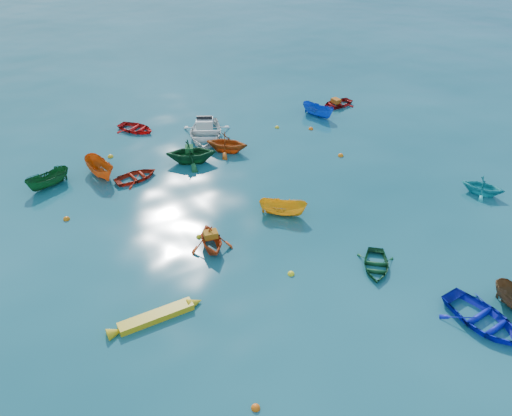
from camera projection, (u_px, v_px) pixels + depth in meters
name	position (u px, v px, depth m)	size (l,w,h in m)	color
ground	(303.00, 263.00, 25.13)	(160.00, 160.00, 0.00)	#0B434F
dinghy_blue_se	(482.00, 323.00, 21.79)	(2.67, 3.73, 0.77)	#0F19BB
dinghy_orange_w	(212.00, 248.00, 26.16)	(2.25, 2.61, 1.37)	#CA3E13
sampan_yellow_mid	(283.00, 215.00, 28.70)	(1.04, 2.77, 1.07)	#F0A415
dinghy_green_e	(375.00, 268.00, 24.86)	(1.88, 2.63, 0.55)	#104622
dinghy_cyan_se	(481.00, 194.00, 30.55)	(2.12, 2.46, 1.29)	teal
dinghy_red_nw	(137.00, 179.00, 32.02)	(1.98, 2.77, 0.58)	#AB200E
sampan_orange_n	(102.00, 176.00, 32.37)	(1.21, 3.21, 1.24)	#CD5813
dinghy_green_n	(192.00, 162.00, 33.83)	(2.88, 3.34, 1.76)	#114B23
dinghy_red_ne	(336.00, 106.00, 41.97)	(2.12, 2.96, 0.61)	#9D0D0D
sampan_blue_far	(318.00, 116.00, 40.25)	(1.10, 2.91, 1.13)	blue
dinghy_red_far	(136.00, 131.00, 37.98)	(2.13, 2.98, 0.62)	red
dinghy_orange_far	(227.00, 152.00, 35.15)	(2.54, 2.94, 1.55)	#BE4C11
sampan_green_far	(50.00, 186.00, 31.26)	(1.08, 2.86, 1.11)	#114B21
kayak_yellow	(157.00, 319.00, 22.03)	(0.61, 4.06, 0.41)	gold
motorboat_white	(206.00, 138.00, 36.97)	(3.57, 4.98, 1.63)	silver
tarp_orange_a	(211.00, 234.00, 25.72)	(0.71, 0.53, 0.34)	#BB6813
tarp_green_b	(189.00, 149.00, 33.24)	(0.70, 0.53, 0.34)	#124B1E
tarp_orange_b	(336.00, 101.00, 41.65)	(0.73, 0.56, 0.36)	#B95613
buoy_or_a	(256.00, 408.00, 18.35)	(0.35, 0.35, 0.35)	#EB5D0C
buoy_ye_a	(291.00, 274.00, 24.45)	(0.34, 0.34, 0.34)	yellow
buoy_or_c	(67.00, 219.00, 28.30)	(0.38, 0.38, 0.38)	#CE640B
buoy_ye_c	(199.00, 237.00, 26.93)	(0.30, 0.30, 0.30)	yellow
buoy_or_d	(341.00, 156.00, 34.60)	(0.39, 0.39, 0.39)	orange
buoy_ye_d	(111.00, 157.00, 34.48)	(0.39, 0.39, 0.39)	yellow
buoy_or_e	(311.00, 129.00, 38.19)	(0.36, 0.36, 0.36)	#F45D0D
buoy_ye_e	(277.00, 128.00, 38.41)	(0.33, 0.33, 0.33)	yellow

